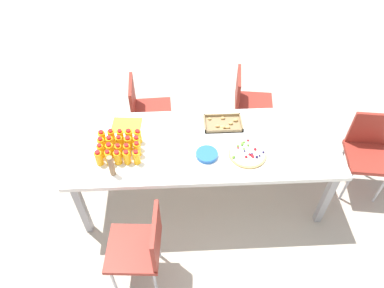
{
  "coord_description": "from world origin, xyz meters",
  "views": [
    {
      "loc": [
        -0.2,
        -2.08,
        2.97
      ],
      "look_at": [
        -0.1,
        -0.02,
        0.76
      ],
      "focal_mm": 33.51,
      "sensor_mm": 36.0,
      "label": 1
    }
  ],
  "objects_px": {
    "juice_bottle_4": "(137,157)",
    "juice_bottle_18": "(129,136)",
    "chair_near_left": "(142,246)",
    "juice_bottle_9": "(137,149)",
    "juice_bottle_14": "(137,143)",
    "juice_bottle_6": "(110,150)",
    "fruit_pizza": "(247,154)",
    "juice_bottle_7": "(119,151)",
    "juice_bottle_3": "(127,157)",
    "juice_bottle_11": "(110,143)",
    "napkin_stack": "(283,118)",
    "plate_stack": "(207,155)",
    "paper_folder": "(127,125)",
    "chair_far_left": "(145,108)",
    "juice_bottle_1": "(109,158)",
    "juice_bottle_13": "(128,144)",
    "juice_bottle_5": "(101,151)",
    "juice_bottle_16": "(112,137)",
    "juice_bottle_10": "(101,144)",
    "juice_bottle_12": "(120,143)",
    "juice_bottle_15": "(102,138)",
    "cardboard_tube": "(111,166)",
    "juice_bottle_0": "(99,158)",
    "juice_bottle_8": "(127,150)",
    "chair_far_right": "(248,101)",
    "snack_tray": "(223,124)",
    "juice_bottle_2": "(118,158)",
    "juice_bottle_17": "(121,137)",
    "party_table": "(204,148)",
    "chair_end": "(369,149)",
    "juice_bottle_19": "(138,136)"
  },
  "relations": [
    {
      "from": "juice_bottle_17",
      "to": "juice_bottle_19",
      "type": "bearing_deg",
      "value": -0.29
    },
    {
      "from": "plate_stack",
      "to": "juice_bottle_1",
      "type": "bearing_deg",
      "value": -176.93
    },
    {
      "from": "juice_bottle_9",
      "to": "snack_tray",
      "type": "distance_m",
      "value": 0.81
    },
    {
      "from": "chair_near_left",
      "to": "juice_bottle_18",
      "type": "xyz_separation_m",
      "value": [
        -0.12,
        0.85,
        0.3
      ]
    },
    {
      "from": "juice_bottle_6",
      "to": "fruit_pizza",
      "type": "bearing_deg",
      "value": -2.05
    },
    {
      "from": "juice_bottle_16",
      "to": "juice_bottle_10",
      "type": "bearing_deg",
      "value": -134.17
    },
    {
      "from": "juice_bottle_10",
      "to": "juice_bottle_11",
      "type": "relative_size",
      "value": 0.95
    },
    {
      "from": "juice_bottle_17",
      "to": "juice_bottle_11",
      "type": "bearing_deg",
      "value": -136.68
    },
    {
      "from": "juice_bottle_5",
      "to": "juice_bottle_17",
      "type": "relative_size",
      "value": 0.99
    },
    {
      "from": "paper_folder",
      "to": "juice_bottle_15",
      "type": "bearing_deg",
      "value": -131.29
    },
    {
      "from": "juice_bottle_5",
      "to": "juice_bottle_14",
      "type": "distance_m",
      "value": 0.3
    },
    {
      "from": "chair_near_left",
      "to": "chair_far_left",
      "type": "height_order",
      "value": "same"
    },
    {
      "from": "juice_bottle_4",
      "to": "juice_bottle_18",
      "type": "height_order",
      "value": "juice_bottle_18"
    },
    {
      "from": "juice_bottle_3",
      "to": "juice_bottle_11",
      "type": "distance_m",
      "value": 0.22
    },
    {
      "from": "juice_bottle_1",
      "to": "juice_bottle_13",
      "type": "relative_size",
      "value": 1.05
    },
    {
      "from": "juice_bottle_6",
      "to": "napkin_stack",
      "type": "height_order",
      "value": "juice_bottle_6"
    },
    {
      "from": "napkin_stack",
      "to": "paper_folder",
      "type": "distance_m",
      "value": 1.42
    },
    {
      "from": "juice_bottle_4",
      "to": "plate_stack",
      "type": "height_order",
      "value": "juice_bottle_4"
    },
    {
      "from": "juice_bottle_7",
      "to": "juice_bottle_15",
      "type": "height_order",
      "value": "juice_bottle_15"
    },
    {
      "from": "juice_bottle_5",
      "to": "fruit_pizza",
      "type": "height_order",
      "value": "juice_bottle_5"
    },
    {
      "from": "chair_far_left",
      "to": "juice_bottle_18",
      "type": "distance_m",
      "value": 0.77
    },
    {
      "from": "juice_bottle_15",
      "to": "party_table",
      "type": "bearing_deg",
      "value": -3.27
    },
    {
      "from": "juice_bottle_3",
      "to": "fruit_pizza",
      "type": "relative_size",
      "value": 0.44
    },
    {
      "from": "juice_bottle_11",
      "to": "juice_bottle_12",
      "type": "relative_size",
      "value": 0.97
    },
    {
      "from": "juice_bottle_3",
      "to": "juice_bottle_10",
      "type": "height_order",
      "value": "same"
    },
    {
      "from": "juice_bottle_2",
      "to": "juice_bottle_5",
      "type": "bearing_deg",
      "value": 152.61
    },
    {
      "from": "fruit_pizza",
      "to": "plate_stack",
      "type": "xyz_separation_m",
      "value": [
        -0.34,
        0.0,
        0.0
      ]
    },
    {
      "from": "juice_bottle_6",
      "to": "juice_bottle_7",
      "type": "bearing_deg",
      "value": -4.52
    },
    {
      "from": "juice_bottle_8",
      "to": "juice_bottle_13",
      "type": "height_order",
      "value": "juice_bottle_13"
    },
    {
      "from": "chair_near_left",
      "to": "juice_bottle_18",
      "type": "relative_size",
      "value": 5.79
    },
    {
      "from": "juice_bottle_6",
      "to": "juice_bottle_19",
      "type": "height_order",
      "value": "juice_bottle_6"
    },
    {
      "from": "juice_bottle_4",
      "to": "juice_bottle_9",
      "type": "bearing_deg",
      "value": 88.89
    },
    {
      "from": "juice_bottle_17",
      "to": "juice_bottle_3",
      "type": "bearing_deg",
      "value": -73.43
    },
    {
      "from": "party_table",
      "to": "juice_bottle_18",
      "type": "bearing_deg",
      "value": 175.46
    },
    {
      "from": "juice_bottle_15",
      "to": "cardboard_tube",
      "type": "bearing_deg",
      "value": -71.29
    },
    {
      "from": "party_table",
      "to": "juice_bottle_9",
      "type": "distance_m",
      "value": 0.58
    },
    {
      "from": "paper_folder",
      "to": "juice_bottle_0",
      "type": "bearing_deg",
      "value": -112.3
    },
    {
      "from": "juice_bottle_10",
      "to": "juice_bottle_15",
      "type": "xyz_separation_m",
      "value": [
        -0.0,
        0.08,
        0.0
      ]
    },
    {
      "from": "juice_bottle_15",
      "to": "juice_bottle_14",
      "type": "bearing_deg",
      "value": -15.3
    },
    {
      "from": "chair_far_right",
      "to": "juice_bottle_13",
      "type": "height_order",
      "value": "juice_bottle_13"
    },
    {
      "from": "juice_bottle_10",
      "to": "juice_bottle_2",
      "type": "bearing_deg",
      "value": -45.74
    },
    {
      "from": "chair_near_left",
      "to": "juice_bottle_14",
      "type": "xyz_separation_m",
      "value": [
        -0.05,
        0.77,
        0.3
      ]
    },
    {
      "from": "chair_end",
      "to": "party_table",
      "type": "bearing_deg",
      "value": 11.42
    },
    {
      "from": "juice_bottle_0",
      "to": "juice_bottle_7",
      "type": "relative_size",
      "value": 1.04
    },
    {
      "from": "chair_near_left",
      "to": "juice_bottle_6",
      "type": "xyz_separation_m",
      "value": [
        -0.26,
        0.69,
        0.31
      ]
    },
    {
      "from": "chair_end",
      "to": "chair_far_left",
      "type": "relative_size",
      "value": 1.0
    },
    {
      "from": "juice_bottle_8",
      "to": "cardboard_tube",
      "type": "distance_m",
      "value": 0.22
    },
    {
      "from": "juice_bottle_5",
      "to": "juice_bottle_2",
      "type": "bearing_deg",
      "value": -27.39
    },
    {
      "from": "juice_bottle_18",
      "to": "juice_bottle_19",
      "type": "xyz_separation_m",
      "value": [
        0.07,
        0.0,
        -0.0
      ]
    },
    {
      "from": "chair_far_right",
      "to": "juice_bottle_9",
      "type": "xyz_separation_m",
      "value": [
        -1.09,
        -0.92,
        0.31
      ]
    }
  ]
}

